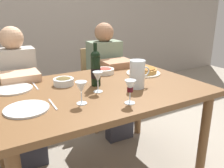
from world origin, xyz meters
TOP-DOWN VIEW (x-y plane):
  - back_wall at (0.00, 2.14)m, footprint 8.00×0.10m
  - dining_table at (0.00, 0.00)m, footprint 1.50×1.00m
  - wine_bottle at (0.00, 0.06)m, footprint 0.07×0.07m
  - water_pitcher at (0.23, -0.14)m, footprint 0.16×0.11m
  - baked_tart at (0.50, 0.14)m, footprint 0.29×0.29m
  - salad_bowl at (0.21, 0.31)m, footprint 0.16×0.16m
  - olive_bowl at (-0.20, 0.19)m, footprint 0.15×0.15m
  - wine_glass_left_diner at (-0.05, -0.07)m, footprint 0.07×0.07m
  - wine_glass_right_diner at (-0.23, -0.21)m, footprint 0.07×0.07m
  - wine_glass_centre at (0.02, -0.35)m, footprint 0.07×0.07m
  - dinner_plate_left_setting at (-0.54, -0.14)m, footprint 0.25×0.25m
  - dinner_plate_right_setting at (-0.55, 0.26)m, footprint 0.26×0.26m
  - knife_left_setting at (-0.39, -0.14)m, footprint 0.02×0.18m
  - knife_right_setting at (-0.40, 0.26)m, footprint 0.01×0.18m
  - chair_left at (-0.45, 0.88)m, footprint 0.41×0.41m
  - diner_left at (-0.45, 0.64)m, footprint 0.35×0.51m
  - chair_right at (0.45, 0.88)m, footprint 0.42×0.42m
  - diner_right at (0.45, 0.64)m, footprint 0.35×0.51m

SIDE VIEW (x-z plane):
  - chair_left at x=-0.45m, z-range 0.06..0.93m
  - chair_right at x=0.45m, z-range 0.06..0.93m
  - diner_left at x=-0.45m, z-range 0.04..1.20m
  - diner_right at x=0.45m, z-range 0.04..1.20m
  - dining_table at x=0.00m, z-range 0.29..1.05m
  - knife_left_setting at x=-0.39m, z-range 0.76..0.76m
  - knife_right_setting at x=-0.40m, z-range 0.76..0.76m
  - dinner_plate_left_setting at x=-0.54m, z-range 0.76..0.77m
  - dinner_plate_right_setting at x=-0.55m, z-range 0.76..0.77m
  - salad_bowl at x=0.21m, z-range 0.76..0.81m
  - baked_tart at x=0.50m, z-range 0.76..0.82m
  - olive_bowl at x=-0.20m, z-range 0.76..0.82m
  - water_pitcher at x=0.23m, z-range 0.75..0.95m
  - wine_glass_right_diner at x=-0.23m, z-range 0.79..0.93m
  - wine_glass_centre at x=0.02m, z-range 0.79..0.93m
  - wine_glass_left_diner at x=-0.05m, z-range 0.79..0.93m
  - wine_bottle at x=0.00m, z-range 0.73..1.05m
  - back_wall at x=0.00m, z-range 0.00..2.80m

